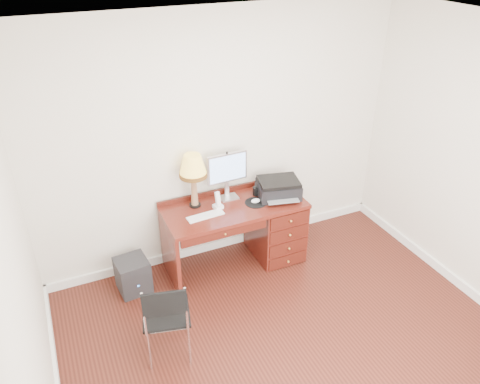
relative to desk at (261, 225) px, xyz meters
name	(u,v)px	position (x,y,z in m)	size (l,w,h in m)	color
ground	(297,352)	(-0.32, -1.40, -0.41)	(4.00, 4.00, 0.00)	#35120C
room_shell	(266,302)	(-0.32, -0.77, -0.36)	(4.00, 4.00, 4.00)	silver
desk	(261,225)	(0.00, 0.00, 0.00)	(1.50, 0.67, 0.75)	#5B1B13
monitor	(227,170)	(-0.31, 0.19, 0.66)	(0.45, 0.15, 0.51)	silver
keyboard	(205,216)	(-0.67, -0.08, 0.34)	(0.38, 0.11, 0.01)	white
mouse_pad	(256,202)	(-0.09, -0.05, 0.35)	(0.23, 0.23, 0.05)	black
printer	(278,188)	(0.20, -0.01, 0.43)	(0.51, 0.44, 0.20)	black
leg_lamp	(193,169)	(-0.70, 0.16, 0.77)	(0.29, 0.29, 0.59)	black
phone	(218,204)	(-0.50, 0.02, 0.39)	(0.11, 0.11, 0.19)	white
pen_cup	(256,191)	(-0.01, 0.11, 0.38)	(0.07, 0.07, 0.09)	black
chair	(168,312)	(-1.35, -0.98, 0.09)	(0.48, 0.48, 0.84)	black
equipment_box	(133,275)	(-1.45, 0.02, -0.23)	(0.31, 0.31, 0.36)	black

